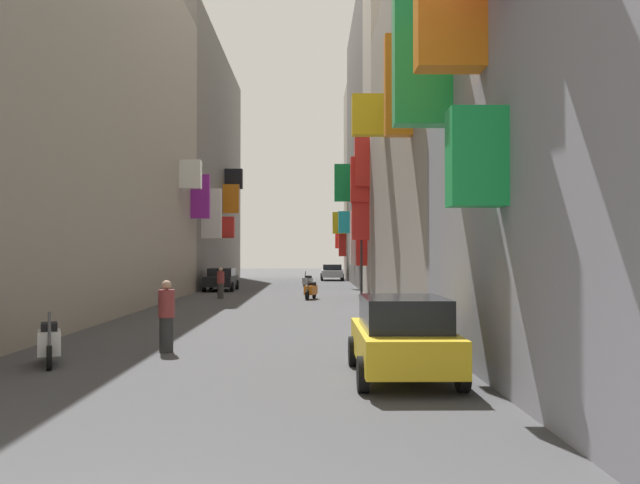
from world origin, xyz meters
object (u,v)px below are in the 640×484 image
(scooter_white, at_px, (49,342))
(pedestrian_crossing, at_px, (221,283))
(parked_car_silver, at_px, (332,272))
(pedestrian_near_left, at_px, (166,316))
(parked_car_black, at_px, (221,279))
(traffic_light_near_corner, at_px, (361,245))
(scooter_orange, at_px, (311,290))
(scooter_silver, at_px, (307,281))
(parked_car_yellow, at_px, (402,336))

(scooter_white, distance_m, pedestrian_crossing, 20.32)
(parked_car_silver, xyz_separation_m, pedestrian_near_left, (-5.13, -42.17, 0.10))
(parked_car_black, xyz_separation_m, pedestrian_near_left, (2.28, -26.08, 0.09))
(parked_car_black, height_order, traffic_light_near_corner, traffic_light_near_corner)
(pedestrian_crossing, xyz_separation_m, pedestrian_near_left, (1.29, -18.56, 0.04))
(scooter_orange, height_order, scooter_white, same)
(scooter_orange, relative_size, scooter_white, 1.07)
(parked_car_black, xyz_separation_m, pedestrian_crossing, (0.99, -7.52, 0.05))
(scooter_silver, relative_size, traffic_light_near_corner, 0.45)
(scooter_silver, distance_m, scooter_orange, 10.76)
(scooter_silver, bearing_deg, scooter_white, -99.54)
(parked_car_yellow, xyz_separation_m, scooter_orange, (-1.73, 21.32, -0.32))
(pedestrian_near_left, height_order, traffic_light_near_corner, traffic_light_near_corner)
(scooter_orange, bearing_deg, scooter_white, -105.20)
(parked_car_yellow, relative_size, traffic_light_near_corner, 0.97)
(parked_car_yellow, height_order, scooter_silver, parked_car_yellow)
(parked_car_silver, bearing_deg, parked_car_black, -114.71)
(traffic_light_near_corner, bearing_deg, scooter_silver, 109.35)
(scooter_white, xyz_separation_m, pedestrian_crossing, (0.75, 20.30, 0.33))
(parked_car_silver, bearing_deg, scooter_silver, -98.63)
(scooter_orange, distance_m, scooter_white, 20.48)
(parked_car_yellow, relative_size, parked_car_silver, 0.96)
(parked_car_silver, height_order, pedestrian_near_left, pedestrian_near_left)
(parked_car_black, relative_size, scooter_silver, 2.32)
(parked_car_silver, distance_m, scooter_silver, 13.55)
(parked_car_black, distance_m, parked_car_silver, 17.71)
(parked_car_yellow, distance_m, pedestrian_crossing, 22.76)
(parked_car_black, bearing_deg, scooter_white, -89.51)
(scooter_orange, xyz_separation_m, pedestrian_crossing, (-4.62, 0.54, 0.33))
(parked_car_yellow, distance_m, scooter_white, 7.27)
(traffic_light_near_corner, bearing_deg, pedestrian_crossing, -166.58)
(parked_car_silver, xyz_separation_m, pedestrian_crossing, (-6.42, -23.61, 0.06))
(parked_car_yellow, distance_m, pedestrian_near_left, 6.04)
(parked_car_silver, height_order, pedestrian_crossing, pedestrian_crossing)
(parked_car_silver, distance_m, pedestrian_near_left, 42.48)
(parked_car_black, xyz_separation_m, scooter_white, (0.24, -27.82, -0.28))
(parked_car_black, height_order, pedestrian_near_left, pedestrian_near_left)
(parked_car_yellow, height_order, traffic_light_near_corner, traffic_light_near_corner)
(scooter_orange, xyz_separation_m, traffic_light_near_corner, (2.73, 2.29, 2.32))
(scooter_orange, bearing_deg, parked_car_black, 124.85)
(scooter_orange, relative_size, pedestrian_near_left, 1.08)
(scooter_silver, distance_m, pedestrian_crossing, 11.12)
(scooter_white, xyz_separation_m, traffic_light_near_corner, (8.10, 22.05, 2.32))
(scooter_silver, xyz_separation_m, scooter_white, (-5.13, -30.52, -0.00))
(parked_car_yellow, height_order, pedestrian_near_left, pedestrian_near_left)
(traffic_light_near_corner, bearing_deg, parked_car_yellow, -92.44)
(parked_car_yellow, relative_size, pedestrian_near_left, 2.36)
(scooter_white, bearing_deg, parked_car_silver, 80.73)
(parked_car_black, bearing_deg, traffic_light_near_corner, -34.65)
(scooter_orange, bearing_deg, parked_car_yellow, -85.37)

